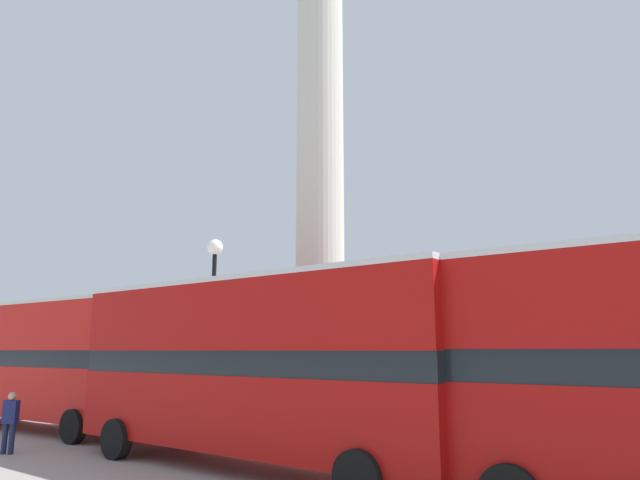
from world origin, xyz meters
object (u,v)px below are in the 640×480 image
monument_column (320,190)px  equestrian_statue (245,370)px  pedestrian_near_lamp (10,420)px  bus_a (258,362)px  street_lamp (213,309)px  bus_b (49,358)px

monument_column → equestrian_statue: size_ratio=4.29×
pedestrian_near_lamp → equestrian_statue: bearing=87.3°
bus_a → equestrian_statue: 16.96m
bus_a → pedestrian_near_lamp: (-6.66, -2.65, -1.56)m
street_lamp → pedestrian_near_lamp: bearing=-117.7°
pedestrian_near_lamp → bus_b: bearing=119.3°
monument_column → bus_b: monument_column is taller
street_lamp → pedestrian_near_lamp: (-2.53, -4.82, -3.15)m
monument_column → street_lamp: (-0.89, -4.42, -4.79)m
bus_a → bus_b: size_ratio=1.02×
monument_column → pedestrian_near_lamp: size_ratio=16.05×
bus_a → street_lamp: size_ratio=1.70×
bus_b → monument_column: bearing=36.7°
bus_a → bus_b: bearing=178.0°
monument_column → bus_b: bearing=-139.5°
street_lamp → pedestrian_near_lamp: size_ratio=3.91×
bus_b → street_lamp: bearing=12.3°
equestrian_statue → street_lamp: size_ratio=0.96×
equestrian_statue → pedestrian_near_lamp: 15.44m
equestrian_statue → bus_b: bearing=-55.8°
bus_a → street_lamp: street_lamp is taller
equestrian_statue → street_lamp: 12.74m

